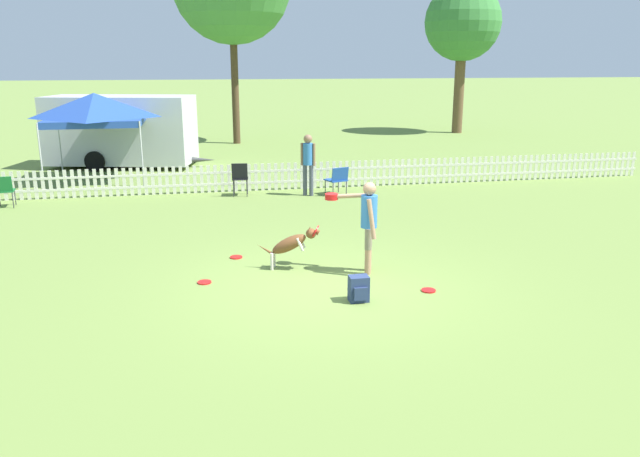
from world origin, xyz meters
The scene contains 15 objects.
ground_plane centered at (0.00, 0.00, 0.00)m, with size 240.00×240.00×0.00m, color olive.
handler_person centered at (0.78, 0.58, 1.01)m, with size 0.86×0.87×1.61m.
leaping_dog centered at (-0.45, 0.99, 0.48)m, with size 1.11×0.52×0.82m.
frisbee_near_handler centered at (-2.00, 0.57, 0.01)m, with size 0.23×0.23×0.02m.
frisbee_near_dog centered at (1.53, -0.53, 0.01)m, with size 0.23×0.23×0.02m.
frisbee_midfield centered at (-1.39, 1.85, 0.01)m, with size 0.23×0.23×0.02m.
backpack_on_grass centered at (0.32, -0.73, 0.20)m, with size 0.30×0.26×0.40m.
picket_fence centered at (0.00, 8.07, 0.39)m, with size 23.71×0.04×0.77m.
folding_chair_blue_left centered at (1.76, 7.03, 0.47)m, with size 0.64×0.65×0.79m.
folding_chair_center centered at (-6.79, 7.16, 0.49)m, with size 0.48×0.50×0.82m.
folding_chair_green_right centered at (-0.88, 7.40, 0.56)m, with size 0.48×0.50×0.93m.
canopy_tent_main centered at (-4.95, 10.70, 2.18)m, with size 2.81×2.81×2.66m.
spectator_standing centered at (0.96, 7.12, 1.02)m, with size 0.38×0.27×1.67m.
equipment_trailer centered at (-4.50, 13.20, 1.28)m, with size 5.76×3.15×2.43m.
tree_right_grove centered at (11.28, 20.91, 5.37)m, with size 3.77×3.77×7.32m.
Camera 1 is at (-2.05, -9.43, 3.59)m, focal length 35.00 mm.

